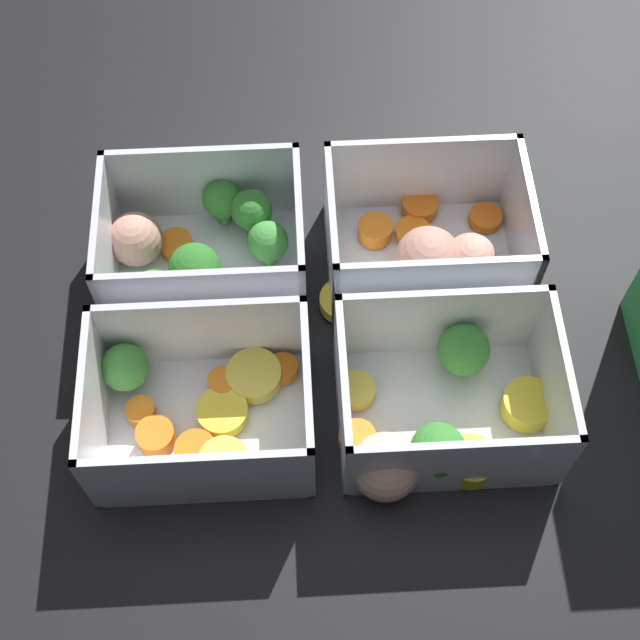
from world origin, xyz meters
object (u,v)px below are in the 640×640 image
(container_near_left, at_px, (428,246))
(container_far_left, at_px, (438,413))
(container_near_right, at_px, (198,247))
(container_far_right, at_px, (198,406))

(container_near_left, height_order, container_far_left, same)
(container_near_left, relative_size, container_far_left, 1.00)
(container_near_right, bearing_deg, container_near_left, 177.74)
(container_far_left, bearing_deg, container_near_right, -41.16)
(container_near_right, relative_size, container_far_left, 0.96)
(container_near_left, xyz_separation_m, container_far_left, (0.01, 0.14, 0.00))
(container_near_left, bearing_deg, container_far_left, 86.33)
(container_far_left, distance_m, container_far_right, 0.16)
(container_near_left, xyz_separation_m, container_near_right, (0.17, -0.01, 0.00))
(container_near_left, bearing_deg, container_near_right, -2.26)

